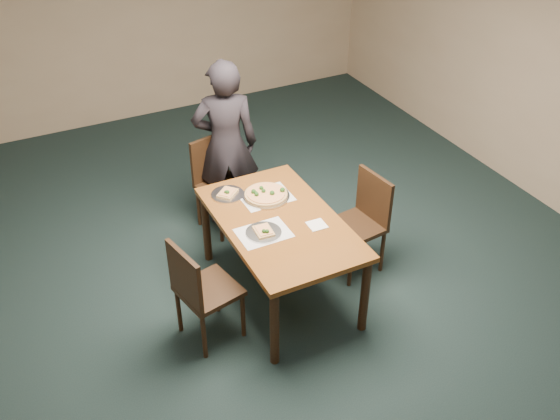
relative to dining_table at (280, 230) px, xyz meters
name	(u,v)px	position (x,y,z in m)	size (l,w,h in m)	color
ground	(294,297)	(0.07, -0.12, -0.66)	(8.00, 8.00, 0.00)	black
room_shell	(297,111)	(0.07, -0.12, 1.08)	(8.00, 8.00, 8.00)	tan
dining_table	(280,230)	(0.00, 0.00, 0.00)	(0.90, 1.50, 0.75)	brown
chair_far	(218,178)	(-0.07, 1.18, -0.14)	(0.52, 0.52, 0.91)	black
chair_left	(200,288)	(-0.78, -0.22, -0.14)	(0.50, 0.50, 0.91)	black
chair_right	(363,218)	(0.81, 0.01, -0.14)	(0.47, 0.47, 0.91)	black
diner	(226,145)	(0.04, 1.20, 0.18)	(0.61, 0.40, 1.67)	black
placemat_main	(266,197)	(0.05, 0.36, 0.09)	(0.42, 0.32, 0.00)	white
placemat_near	(264,233)	(-0.19, -0.09, 0.09)	(0.40, 0.30, 0.00)	white
pizza_pan	(266,194)	(0.05, 0.36, 0.11)	(0.40, 0.40, 0.07)	silver
slice_plate_near	(264,232)	(-0.19, -0.10, 0.11)	(0.28, 0.28, 0.06)	silver
slice_plate_far	(228,194)	(-0.23, 0.53, 0.10)	(0.28, 0.28, 0.06)	silver
napkin	(317,225)	(0.23, -0.19, 0.09)	(0.14, 0.14, 0.01)	white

